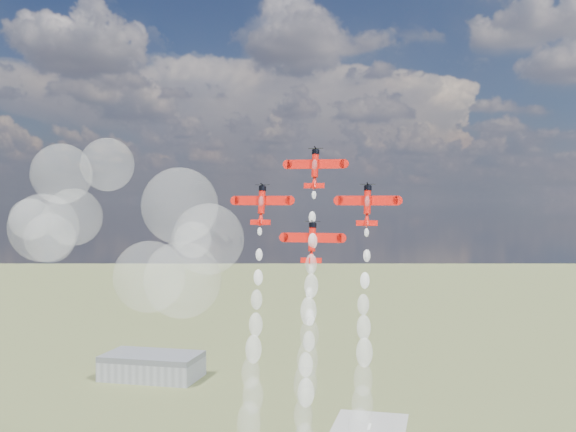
% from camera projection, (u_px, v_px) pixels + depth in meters
% --- Properties ---
extents(hangar, '(50.00, 28.00, 13.00)m').
position_uv_depth(hangar, '(152.00, 366.00, 354.47)').
color(hangar, gray).
rests_on(hangar, ground).
extents(plane_lead, '(13.35, 4.66, 9.43)m').
position_uv_depth(plane_lead, '(315.00, 168.00, 155.09)').
color(plane_lead, red).
rests_on(plane_lead, ground).
extents(plane_left, '(13.35, 4.66, 9.43)m').
position_uv_depth(plane_left, '(262.00, 204.00, 156.40)').
color(plane_left, red).
rests_on(plane_left, ground).
extents(plane_right, '(13.35, 4.66, 9.43)m').
position_uv_depth(plane_right, '(367.00, 204.00, 150.75)').
color(plane_right, red).
rests_on(plane_right, ground).
extents(plane_slot, '(13.35, 4.66, 9.43)m').
position_uv_depth(plane_slot, '(312.00, 241.00, 152.06)').
color(plane_slot, red).
rests_on(plane_slot, ground).
extents(smoke_trail_lead, '(5.14, 11.48, 44.53)m').
position_uv_depth(smoke_trail_lead, '(308.00, 344.00, 148.29)').
color(smoke_trail_lead, white).
rests_on(smoke_trail_lead, plane_lead).
extents(smoke_trail_left, '(5.44, 11.50, 44.72)m').
position_uv_depth(smoke_trail_left, '(252.00, 381.00, 149.63)').
color(smoke_trail_left, white).
rests_on(smoke_trail_left, plane_left).
extents(smoke_trail_right, '(5.17, 12.26, 44.18)m').
position_uv_depth(smoke_trail_right, '(362.00, 388.00, 143.54)').
color(smoke_trail_right, white).
rests_on(smoke_trail_right, plane_right).
extents(smoke_trail_slot, '(5.31, 12.00, 44.61)m').
position_uv_depth(smoke_trail_slot, '(304.00, 425.00, 144.96)').
color(smoke_trail_slot, white).
rests_on(smoke_trail_slot, plane_slot).
extents(drifted_smoke_cloud, '(70.16, 39.80, 49.97)m').
position_uv_depth(drifted_smoke_cloud, '(124.00, 229.00, 185.75)').
color(drifted_smoke_cloud, white).
rests_on(drifted_smoke_cloud, ground).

